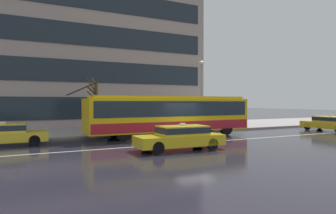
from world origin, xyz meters
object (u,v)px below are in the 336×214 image
taxi_cross_traffic (329,123)px  bus_shelter (146,108)px  trolleybus (171,114)px  taxi_oncoming_near (181,136)px  street_lamp (202,88)px  street_tree_bare (95,103)px  taxi_queued_behind_bus (5,134)px  pedestrian_at_shelter (197,110)px  pedestrian_approaching_curb (189,110)px

taxi_cross_traffic → bus_shelter: (-14.93, 5.68, 1.35)m
trolleybus → taxi_cross_traffic: (14.26, -2.55, -0.92)m
taxi_oncoming_near → street_lamp: street_lamp is taller
trolleybus → street_tree_bare: size_ratio=3.09×
taxi_queued_behind_bus → street_tree_bare: street_tree_bare is taller
taxi_cross_traffic → street_tree_bare: street_tree_bare is taller
taxi_oncoming_near → street_tree_bare: bearing=102.7°
trolleybus → street_tree_bare: trolleybus is taller
taxi_cross_traffic → street_tree_bare: size_ratio=1.04×
trolleybus → pedestrian_at_shelter: (4.78, 4.04, 0.14)m
taxi_queued_behind_bus → pedestrian_approaching_curb: size_ratio=2.21×
taxi_oncoming_near → pedestrian_approaching_curb: (5.74, 8.80, 1.08)m
trolleybus → street_tree_bare: bearing=138.6°
bus_shelter → pedestrian_at_shelter: bus_shelter is taller
pedestrian_at_shelter → taxi_queued_behind_bus: bearing=-165.3°
trolleybus → taxi_oncoming_near: trolleybus is taller
bus_shelter → pedestrian_at_shelter: 5.53m
trolleybus → taxi_oncoming_near: bearing=-112.4°
trolleybus → street_tree_bare: 6.22m
taxi_cross_traffic → street_lamp: 11.54m
bus_shelter → street_lamp: bearing=-6.7°
street_tree_bare → pedestrian_approaching_curb: bearing=-7.8°
trolleybus → bus_shelter: 3.23m
street_tree_bare → trolleybus: bearing=-41.4°
taxi_cross_traffic → street_tree_bare: bearing=160.7°
taxi_cross_traffic → street_lamp: size_ratio=0.76×
trolleybus → taxi_queued_behind_bus: size_ratio=3.05×
taxi_cross_traffic → taxi_oncoming_near: bearing=-168.9°
taxi_queued_behind_bus → bus_shelter: (10.07, 3.16, 1.35)m
taxi_oncoming_near → pedestrian_at_shelter: 12.24m
taxi_oncoming_near → street_tree_bare: size_ratio=1.08×
bus_shelter → taxi_cross_traffic: bearing=-20.8°
pedestrian_approaching_curb → taxi_cross_traffic: bearing=-26.9°
trolleybus → taxi_queued_behind_bus: bearing=-179.9°
bus_shelter → pedestrian_approaching_curb: bearing=-2.2°
taxi_oncoming_near → bus_shelter: (1.74, 8.95, 1.35)m
pedestrian_approaching_curb → taxi_queued_behind_bus: bearing=-167.9°
taxi_oncoming_near → pedestrian_approaching_curb: 10.56m
street_tree_bare → taxi_queued_behind_bus: bearing=-146.2°
trolleybus → street_lamp: street_lamp is taller
pedestrian_approaching_curb → street_lamp: 2.23m
pedestrian_approaching_curb → street_lamp: (1.01, -0.44, 1.94)m
taxi_oncoming_near → taxi_queued_behind_bus: same height
taxi_oncoming_near → street_lamp: 11.17m
taxi_cross_traffic → street_lamp: street_lamp is taller
trolleybus → bus_shelter: (-0.66, 3.13, 0.43)m
street_tree_bare → pedestrian_at_shelter: bearing=-0.2°
trolleybus → street_tree_bare: (-4.62, 4.07, 0.85)m
taxi_queued_behind_bus → street_tree_bare: bearing=33.8°
taxi_queued_behind_bus → pedestrian_approaching_curb: (14.07, 3.00, 1.08)m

